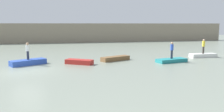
% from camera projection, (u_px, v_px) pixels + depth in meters
% --- Properties ---
extents(ground_plane, '(120.00, 120.00, 0.00)m').
position_uv_depth(ground_plane, '(27.00, 71.00, 18.75)').
color(ground_plane, gray).
extents(embankment_wall, '(80.00, 1.20, 4.00)m').
position_uv_depth(embankment_wall, '(46.00, 33.00, 46.39)').
color(embankment_wall, gray).
rests_on(embankment_wall, ground_plane).
extents(rowboat_blue, '(3.38, 2.56, 0.50)m').
position_uv_depth(rowboat_blue, '(28.00, 62.00, 21.58)').
color(rowboat_blue, '#2B4CAD').
rests_on(rowboat_blue, ground_plane).
extents(rowboat_red, '(2.77, 2.21, 0.45)m').
position_uv_depth(rowboat_red, '(79.00, 62.00, 22.00)').
color(rowboat_red, red).
rests_on(rowboat_red, ground_plane).
extents(rowboat_brown, '(3.35, 2.18, 0.45)m').
position_uv_depth(rowboat_brown, '(115.00, 58.00, 24.15)').
color(rowboat_brown, brown).
rests_on(rowboat_brown, ground_plane).
extents(rowboat_teal, '(3.34, 1.79, 0.36)m').
position_uv_depth(rowboat_teal, '(171.00, 60.00, 23.15)').
color(rowboat_teal, teal).
rests_on(rowboat_teal, ground_plane).
extents(rowboat_white, '(3.13, 1.03, 0.43)m').
position_uv_depth(rowboat_white, '(203.00, 55.00, 26.62)').
color(rowboat_white, white).
rests_on(rowboat_white, ground_plane).
extents(person_white_shirt, '(0.32, 0.32, 1.64)m').
position_uv_depth(person_white_shirt, '(28.00, 50.00, 21.42)').
color(person_white_shirt, '#232838').
rests_on(person_white_shirt, rowboat_blue).
extents(person_blue_shirt, '(0.32, 0.32, 1.70)m').
position_uv_depth(person_blue_shirt, '(172.00, 49.00, 22.99)').
color(person_blue_shirt, '#232838').
rests_on(person_blue_shirt, rowboat_teal).
extents(person_yellow_shirt, '(0.32, 0.32, 1.70)m').
position_uv_depth(person_yellow_shirt, '(204.00, 45.00, 26.46)').
color(person_yellow_shirt, '#38332D').
rests_on(person_yellow_shirt, rowboat_white).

